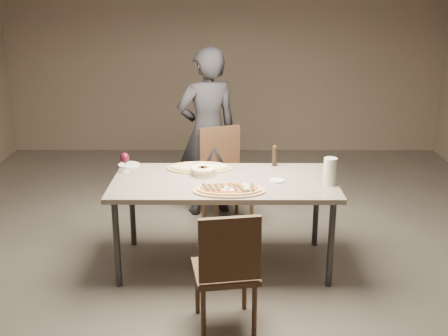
{
  "coord_description": "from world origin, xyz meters",
  "views": [
    {
      "loc": [
        0.01,
        -4.28,
        2.22
      ],
      "look_at": [
        0.0,
        0.0,
        0.85
      ],
      "focal_mm": 45.0,
      "sensor_mm": 36.0,
      "label": 1
    }
  ],
  "objects_px": {
    "bread_basket": "(203,170)",
    "diner": "(207,132)",
    "chair_near": "(227,266)",
    "zucchini_pizza": "(229,190)",
    "pepper_mill_left": "(275,156)",
    "chair_far": "(224,170)",
    "dining_table": "(224,186)",
    "carafe": "(330,171)",
    "ham_pizza": "(200,167)"
  },
  "relations": [
    {
      "from": "dining_table",
      "to": "carafe",
      "type": "height_order",
      "value": "carafe"
    },
    {
      "from": "chair_far",
      "to": "diner",
      "type": "distance_m",
      "value": 0.42
    },
    {
      "from": "carafe",
      "to": "ham_pizza",
      "type": "bearing_deg",
      "value": 159.47
    },
    {
      "from": "ham_pizza",
      "to": "carafe",
      "type": "xyz_separation_m",
      "value": [
        1.04,
        -0.39,
        0.09
      ]
    },
    {
      "from": "ham_pizza",
      "to": "diner",
      "type": "height_order",
      "value": "diner"
    },
    {
      "from": "zucchini_pizza",
      "to": "chair_far",
      "type": "xyz_separation_m",
      "value": [
        -0.05,
        1.24,
        -0.24
      ]
    },
    {
      "from": "zucchini_pizza",
      "to": "bread_basket",
      "type": "xyz_separation_m",
      "value": [
        -0.21,
        0.4,
        0.03
      ]
    },
    {
      "from": "dining_table",
      "to": "pepper_mill_left",
      "type": "xyz_separation_m",
      "value": [
        0.44,
        0.38,
        0.14
      ]
    },
    {
      "from": "chair_near",
      "to": "diner",
      "type": "bearing_deg",
      "value": 85.76
    },
    {
      "from": "chair_near",
      "to": "chair_far",
      "type": "relative_size",
      "value": 0.94
    },
    {
      "from": "dining_table",
      "to": "chair_far",
      "type": "distance_m",
      "value": 0.97
    },
    {
      "from": "zucchini_pizza",
      "to": "carafe",
      "type": "bearing_deg",
      "value": 6.54
    },
    {
      "from": "bread_basket",
      "to": "chair_far",
      "type": "distance_m",
      "value": 0.89
    },
    {
      "from": "pepper_mill_left",
      "to": "chair_near",
      "type": "bearing_deg",
      "value": -106.98
    },
    {
      "from": "zucchini_pizza",
      "to": "carafe",
      "type": "distance_m",
      "value": 0.81
    },
    {
      "from": "ham_pizza",
      "to": "pepper_mill_left",
      "type": "height_order",
      "value": "pepper_mill_left"
    },
    {
      "from": "zucchini_pizza",
      "to": "carafe",
      "type": "relative_size",
      "value": 2.56
    },
    {
      "from": "carafe",
      "to": "chair_far",
      "type": "xyz_separation_m",
      "value": [
        -0.83,
        1.06,
        -0.33
      ]
    },
    {
      "from": "pepper_mill_left",
      "to": "ham_pizza",
      "type": "bearing_deg",
      "value": -171.21
    },
    {
      "from": "chair_near",
      "to": "chair_far",
      "type": "height_order",
      "value": "chair_far"
    },
    {
      "from": "pepper_mill_left",
      "to": "chair_far",
      "type": "distance_m",
      "value": 0.79
    },
    {
      "from": "chair_far",
      "to": "diner",
      "type": "height_order",
      "value": "diner"
    },
    {
      "from": "zucchini_pizza",
      "to": "chair_near",
      "type": "height_order",
      "value": "chair_near"
    },
    {
      "from": "dining_table",
      "to": "pepper_mill_left",
      "type": "bearing_deg",
      "value": 40.98
    },
    {
      "from": "dining_table",
      "to": "zucchini_pizza",
      "type": "xyz_separation_m",
      "value": [
        0.04,
        -0.28,
        0.07
      ]
    },
    {
      "from": "carafe",
      "to": "chair_near",
      "type": "distance_m",
      "value": 1.24
    },
    {
      "from": "pepper_mill_left",
      "to": "chair_far",
      "type": "bearing_deg",
      "value": 127.54
    },
    {
      "from": "bread_basket",
      "to": "chair_far",
      "type": "height_order",
      "value": "chair_far"
    },
    {
      "from": "bread_basket",
      "to": "pepper_mill_left",
      "type": "height_order",
      "value": "pepper_mill_left"
    },
    {
      "from": "zucchini_pizza",
      "to": "bread_basket",
      "type": "bearing_deg",
      "value": 112.36
    },
    {
      "from": "diner",
      "to": "carafe",
      "type": "bearing_deg",
      "value": 107.45
    },
    {
      "from": "bread_basket",
      "to": "diner",
      "type": "xyz_separation_m",
      "value": [
        0.0,
        1.05,
        0.06
      ]
    },
    {
      "from": "ham_pizza",
      "to": "diner",
      "type": "distance_m",
      "value": 0.89
    },
    {
      "from": "carafe",
      "to": "chair_far",
      "type": "bearing_deg",
      "value": 128.1
    },
    {
      "from": "chair_far",
      "to": "bread_basket",
      "type": "bearing_deg",
      "value": 56.59
    },
    {
      "from": "zucchini_pizza",
      "to": "bread_basket",
      "type": "height_order",
      "value": "bread_basket"
    },
    {
      "from": "carafe",
      "to": "diner",
      "type": "xyz_separation_m",
      "value": [
        -1.0,
        1.28,
        -0.01
      ]
    },
    {
      "from": "chair_near",
      "to": "zucchini_pizza",
      "type": "bearing_deg",
      "value": 79.09
    },
    {
      "from": "diner",
      "to": "pepper_mill_left",
      "type": "bearing_deg",
      "value": 106.99
    },
    {
      "from": "carafe",
      "to": "diner",
      "type": "relative_size",
      "value": 0.13
    },
    {
      "from": "dining_table",
      "to": "zucchini_pizza",
      "type": "bearing_deg",
      "value": -81.62
    },
    {
      "from": "zucchini_pizza",
      "to": "chair_far",
      "type": "relative_size",
      "value": 0.59
    },
    {
      "from": "bread_basket",
      "to": "diner",
      "type": "height_order",
      "value": "diner"
    },
    {
      "from": "pepper_mill_left",
      "to": "chair_far",
      "type": "xyz_separation_m",
      "value": [
        -0.44,
        0.58,
        -0.31
      ]
    },
    {
      "from": "zucchini_pizza",
      "to": "chair_near",
      "type": "relative_size",
      "value": 0.63
    },
    {
      "from": "dining_table",
      "to": "bread_basket",
      "type": "height_order",
      "value": "bread_basket"
    },
    {
      "from": "chair_far",
      "to": "ham_pizza",
      "type": "bearing_deg",
      "value": 51.13
    },
    {
      "from": "dining_table",
      "to": "bread_basket",
      "type": "relative_size",
      "value": 8.73
    },
    {
      "from": "bread_basket",
      "to": "diner",
      "type": "distance_m",
      "value": 1.05
    },
    {
      "from": "pepper_mill_left",
      "to": "chair_far",
      "type": "height_order",
      "value": "pepper_mill_left"
    }
  ]
}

